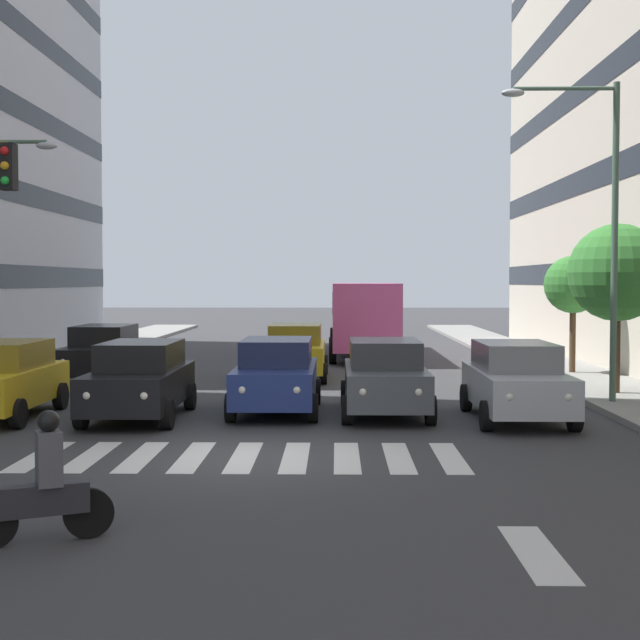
{
  "coord_description": "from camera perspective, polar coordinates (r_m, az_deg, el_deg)",
  "views": [
    {
      "loc": [
        -1.61,
        15.57,
        3.07
      ],
      "look_at": [
        -1.27,
        -3.59,
        2.25
      ],
      "focal_mm": 50.41,
      "sensor_mm": 36.0,
      "label": 1
    }
  ],
  "objects": [
    {
      "name": "car_row2_0",
      "position": [
        28.53,
        -13.59,
        -2.01
      ],
      "size": [
        2.02,
        4.44,
        1.72
      ],
      "color": "black",
      "rests_on": "ground_plane"
    },
    {
      "name": "car_0",
      "position": [
        20.36,
        12.34,
        -3.77
      ],
      "size": [
        2.02,
        4.44,
        1.72
      ],
      "color": "#B2B7BC",
      "rests_on": "ground_plane"
    },
    {
      "name": "crosswalk_markings",
      "position": [
        15.95,
        -4.84,
        -8.65
      ],
      "size": [
        7.65,
        2.8,
        0.01
      ],
      "color": "silver",
      "rests_on": "ground_plane"
    },
    {
      "name": "car_1",
      "position": [
        20.78,
        4.14,
        -3.59
      ],
      "size": [
        2.02,
        4.44,
        1.72
      ],
      "color": "#474C51",
      "rests_on": "ground_plane"
    },
    {
      "name": "lane_arrow_0",
      "position": [
        10.77,
        13.6,
        -14.17
      ],
      "size": [
        0.5,
        2.2,
        0.01
      ],
      "primitive_type": "cube",
      "color": "silver",
      "rests_on": "ground_plane"
    },
    {
      "name": "street_tree_2",
      "position": [
        30.01,
        15.77,
        2.14
      ],
      "size": [
        1.86,
        1.86,
        3.76
      ],
      "color": "#513823",
      "rests_on": "sidewalk_left"
    },
    {
      "name": "bus_behind_traffic",
      "position": [
        37.14,
        2.76,
        0.58
      ],
      "size": [
        2.78,
        10.5,
        3.0
      ],
      "color": "#DB5193",
      "rests_on": "ground_plane"
    },
    {
      "name": "car_row2_1",
      "position": [
        28.33,
        -1.57,
        -1.97
      ],
      "size": [
        2.02,
        4.44,
        1.72
      ],
      "color": "gold",
      "rests_on": "ground_plane"
    },
    {
      "name": "car_3",
      "position": [
        20.54,
        -11.37,
        -3.71
      ],
      "size": [
        2.02,
        4.44,
        1.72
      ],
      "color": "black",
      "rests_on": "ground_plane"
    },
    {
      "name": "ground_plane",
      "position": [
        15.95,
        -4.84,
        -8.66
      ],
      "size": [
        180.0,
        180.0,
        0.0
      ],
      "primitive_type": "plane",
      "color": "#38383A"
    },
    {
      "name": "street_lamp_left",
      "position": [
        22.91,
        17.19,
        6.73
      ],
      "size": [
        2.85,
        0.28,
        7.73
      ],
      "color": "#4C6B56",
      "rests_on": "sidewalk_left"
    },
    {
      "name": "motorcycle_with_rider",
      "position": [
        11.18,
        -17.15,
        -10.2
      ],
      "size": [
        1.58,
        0.81,
        1.57
      ],
      "color": "black",
      "rests_on": "ground_plane"
    },
    {
      "name": "street_tree_1",
      "position": [
        24.78,
        18.36,
        2.86
      ],
      "size": [
        2.56,
        2.56,
        4.44
      ],
      "color": "#513823",
      "rests_on": "sidewalk_left"
    },
    {
      "name": "car_4",
      "position": [
        21.45,
        -19.57,
        -3.54
      ],
      "size": [
        2.02,
        4.44,
        1.72
      ],
      "color": "gold",
      "rests_on": "ground_plane"
    },
    {
      "name": "car_2",
      "position": [
        21.1,
        -2.78,
        -3.5
      ],
      "size": [
        2.02,
        4.44,
        1.72
      ],
      "color": "navy",
      "rests_on": "ground_plane"
    }
  ]
}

